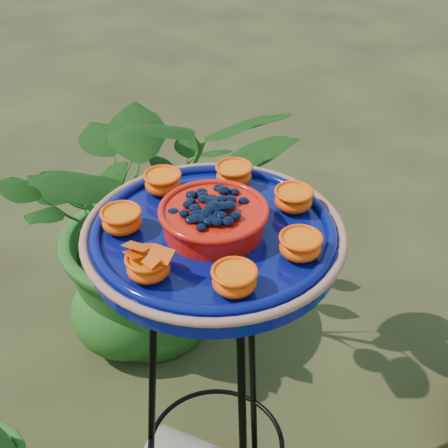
{
  "coord_description": "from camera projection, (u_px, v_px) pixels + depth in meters",
  "views": [
    {
      "loc": [
        0.46,
        -0.77,
        1.74
      ],
      "look_at": [
        0.0,
        0.08,
        1.04
      ],
      "focal_mm": 50.0,
      "sensor_mm": 36.0,
      "label": 1
    }
  ],
  "objects": [
    {
      "name": "shrub_back_left",
      "position": [
        156.0,
        212.0,
        2.16
      ],
      "size": [
        1.22,
        1.2,
        1.03
      ],
      "primitive_type": "imported",
      "rotation": [
        0.0,
        0.0,
        0.66
      ],
      "color": "#1C4F15",
      "rests_on": "ground"
    },
    {
      "name": "tripod_stand",
      "position": [
        216.0,
        378.0,
        1.46
      ],
      "size": [
        0.4,
        0.4,
        0.97
      ],
      "rotation": [
        0.0,
        0.0,
        -0.14
      ],
      "color": "black",
      "rests_on": "ground"
    },
    {
      "name": "feeder_dish",
      "position": [
        214.0,
        232.0,
        1.21
      ],
      "size": [
        0.56,
        0.56,
        0.12
      ],
      "rotation": [
        0.0,
        0.0,
        -0.14
      ],
      "color": "#070D56",
      "rests_on": "tripod_stand"
    }
  ]
}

